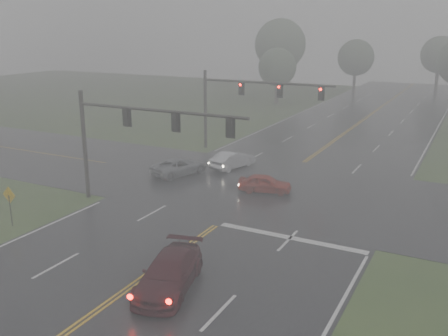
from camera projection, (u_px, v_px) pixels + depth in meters
The scene contains 14 objects.
main_road at pixel (257, 196), 34.27m from camera, with size 18.00×160.00×0.02m, color black.
cross_street at pixel (268, 188), 35.97m from camera, with size 120.00×14.00×0.02m, color black.
stop_bar at pixel (290, 238), 27.49m from camera, with size 8.50×0.50×0.01m, color beige.
sedan_maroon at pixel (170, 288), 22.21m from camera, with size 2.10×5.16×1.50m, color #33090F.
sedan_red at pixel (265, 192), 35.16m from camera, with size 1.49×3.71×1.26m, color maroon.
sedan_silver at pixel (233, 168), 41.11m from camera, with size 1.49×4.27×1.41m, color #ADAFB5.
car_grey at pixel (180, 175), 39.33m from camera, with size 2.16×4.68×1.30m, color slate.
signal_gantry_near at pixel (128, 129), 31.16m from camera, with size 12.15×0.32×7.28m.
signal_gantry_far at pixel (242, 97), 45.01m from camera, with size 12.47×0.37×7.38m.
sign_diamond_west at pixel (10, 200), 28.79m from camera, with size 1.00×0.09×2.39m.
tree_nw_a at pixel (277, 67), 73.77m from camera, with size 5.65×5.65×8.30m.
tree_n_mid at pixel (356, 58), 86.64m from camera, with size 6.28×6.28×9.22m.
tree_nw_b at pixel (280, 45), 84.23m from camera, with size 8.61×8.61×12.65m.
tree_n_far at pixel (439, 55), 89.66m from camera, with size 6.62×6.62×9.72m.
Camera 1 is at (12.95, -9.82, 11.23)m, focal length 40.00 mm.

